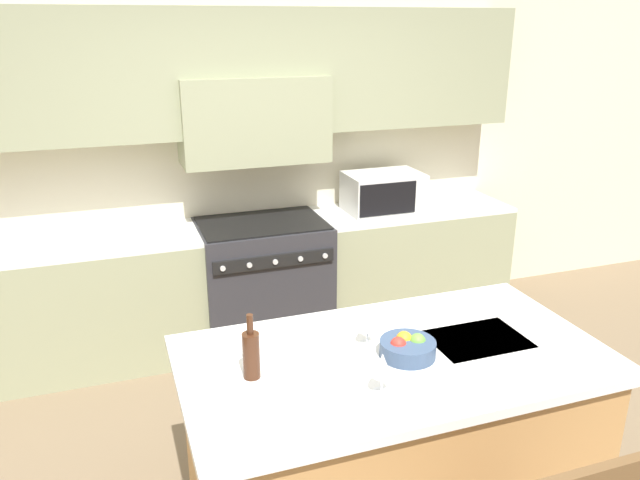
# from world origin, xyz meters

# --- Properties ---
(back_cabinetry) EXTENTS (10.00, 0.46, 2.70)m
(back_cabinetry) POSITION_xyz_m (0.00, 2.16, 1.61)
(back_cabinetry) COLOR beige
(back_cabinetry) RESTS_ON ground_plane
(back_counter) EXTENTS (3.99, 0.62, 0.92)m
(back_counter) POSITION_xyz_m (0.00, 1.92, 0.46)
(back_counter) COLOR gray
(back_counter) RESTS_ON ground_plane
(range_stove) EXTENTS (0.93, 0.70, 0.93)m
(range_stove) POSITION_xyz_m (-0.00, 1.90, 0.47)
(range_stove) COLOR #2D2D33
(range_stove) RESTS_ON ground_plane
(microwave) EXTENTS (0.58, 0.39, 0.30)m
(microwave) POSITION_xyz_m (0.97, 1.91, 1.07)
(microwave) COLOR silver
(microwave) RESTS_ON back_counter
(kitchen_island) EXTENTS (1.88, 1.02, 0.92)m
(kitchen_island) POSITION_xyz_m (0.09, -0.13, 0.47)
(kitchen_island) COLOR #B7844C
(kitchen_island) RESTS_ON ground_plane
(wine_bottle) EXTENTS (0.07, 0.07, 0.28)m
(wine_bottle) POSITION_xyz_m (-0.55, -0.10, 1.03)
(wine_bottle) COLOR #422314
(wine_bottle) RESTS_ON kitchen_island
(wine_glass_near) EXTENTS (0.08, 0.08, 0.17)m
(wine_glass_near) POSITION_xyz_m (-0.10, -0.38, 1.04)
(wine_glass_near) COLOR white
(wine_glass_near) RESTS_ON kitchen_island
(wine_glass_far) EXTENTS (0.08, 0.08, 0.17)m
(wine_glass_far) POSITION_xyz_m (0.01, -0.01, 1.04)
(wine_glass_far) COLOR white
(wine_glass_far) RESTS_ON kitchen_island
(fruit_bowl) EXTENTS (0.25, 0.25, 0.10)m
(fruit_bowl) POSITION_xyz_m (0.13, -0.16, 0.96)
(fruit_bowl) COLOR #384C6B
(fruit_bowl) RESTS_ON kitchen_island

